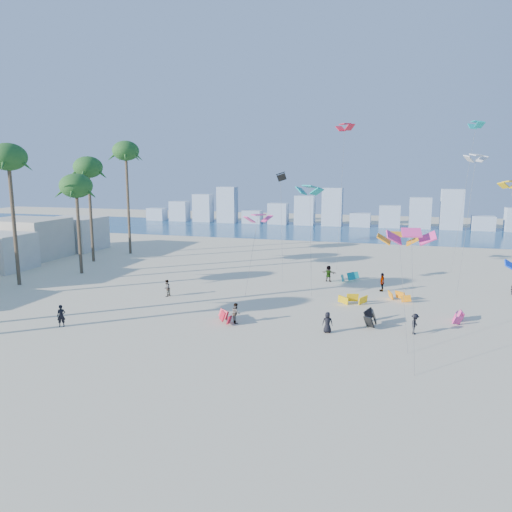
# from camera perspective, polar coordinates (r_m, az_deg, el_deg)

# --- Properties ---
(ground) EXTENTS (220.00, 220.00, 0.00)m
(ground) POSITION_cam_1_polar(r_m,az_deg,el_deg) (31.93, -13.69, -12.64)
(ground) COLOR beige
(ground) RESTS_ON ground
(ocean) EXTENTS (220.00, 220.00, 0.00)m
(ocean) POSITION_cam_1_polar(r_m,az_deg,el_deg) (99.26, 7.45, 2.99)
(ocean) COLOR navy
(ocean) RESTS_ON ground
(kitesurfer_near) EXTENTS (0.76, 0.67, 1.75)m
(kitesurfer_near) POSITION_cam_1_polar(r_m,az_deg,el_deg) (41.15, -22.14, -6.61)
(kitesurfer_near) COLOR black
(kitesurfer_near) RESTS_ON ground
(kitesurfer_mid) EXTENTS (0.95, 1.01, 1.65)m
(kitesurfer_mid) POSITION_cam_1_polar(r_m,az_deg,el_deg) (39.13, -2.40, -6.78)
(kitesurfer_mid) COLOR gray
(kitesurfer_mid) RESTS_ON ground
(kitesurfers_far) EXTENTS (33.51, 18.00, 1.90)m
(kitesurfers_far) POSITION_cam_1_polar(r_m,az_deg,el_deg) (46.81, 9.58, -4.03)
(kitesurfers_far) COLOR black
(kitesurfers_far) RESTS_ON ground
(grounded_kites) EXTENTS (20.09, 20.58, 1.00)m
(grounded_kites) POSITION_cam_1_polar(r_m,az_deg,el_deg) (44.70, 12.10, -5.35)
(grounded_kites) COLOR red
(grounded_kites) RESTS_ON ground
(flying_kites) EXTENTS (27.87, 37.96, 18.58)m
(flying_kites) POSITION_cam_1_polar(r_m,az_deg,el_deg) (49.20, 14.66, 9.03)
(flying_kites) COLOR #F63690
(flying_kites) RESTS_ON ground
(palm_row) EXTENTS (9.86, 44.80, 16.42)m
(palm_row) POSITION_cam_1_polar(r_m,az_deg,el_deg) (56.03, -26.20, 8.92)
(palm_row) COLOR brown
(palm_row) RESTS_ON ground
(distant_skyline) EXTENTS (85.00, 3.00, 8.40)m
(distant_skyline) POSITION_cam_1_polar(r_m,az_deg,el_deg) (108.95, 7.69, 5.25)
(distant_skyline) COLOR #9EADBF
(distant_skyline) RESTS_ON ground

